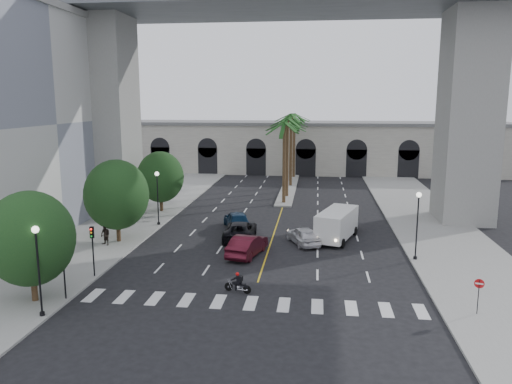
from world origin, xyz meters
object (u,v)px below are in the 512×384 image
lamp_post_right (417,220)px  motorcycle_rider (239,283)px  car_d (346,225)px  cargo_van (337,224)px  lamp_post_left_near (38,263)px  car_c (240,230)px  traffic_signal_near (63,261)px  pedestrian_a (50,257)px  do_not_enter_sign (479,289)px  car_a (303,235)px  car_b (247,245)px  pedestrian_b (105,235)px  car_e (237,220)px  traffic_signal_far (93,243)px  lamp_post_left_far (158,194)px

lamp_post_right → motorcycle_rider: bearing=-147.6°
car_d → cargo_van: bearing=84.8°
lamp_post_left_near → cargo_van: lamp_post_left_near is taller
motorcycle_rider → car_c: car_c is taller
lamp_post_left_near → traffic_signal_near: size_ratio=1.47×
pedestrian_a → do_not_enter_sign: do_not_enter_sign is taller
lamp_post_left_near → car_a: bearing=49.4°
car_b → do_not_enter_sign: size_ratio=2.29×
lamp_post_left_near → pedestrian_b: lamp_post_left_near is taller
car_a → do_not_enter_sign: do_not_enter_sign is taller
car_e → lamp_post_left_near: bearing=51.1°
cargo_van → car_d: bearing=89.8°
car_c → lamp_post_right: bearing=159.8°
lamp_post_left_near → motorcycle_rider: (10.39, 5.12, -2.62)m
cargo_van → do_not_enter_sign: size_ratio=2.95×
traffic_signal_near → traffic_signal_far: 4.00m
traffic_signal_near → car_e: (7.63, 18.47, -1.65)m
traffic_signal_near → car_b: bearing=46.5°
lamp_post_left_far → car_c: (8.61, -3.63, -2.43)m
car_b → do_not_enter_sign: bearing=159.6°
car_a → cargo_van: size_ratio=0.68×
lamp_post_left_far → lamp_post_right: bearing=-19.3°
motorcycle_rider → pedestrian_a: pedestrian_a is taller
lamp_post_right → car_e: 17.21m
lamp_post_left_far → car_b: bearing=-39.6°
car_a → lamp_post_left_near: bearing=26.8°
car_b → car_d: size_ratio=1.11×
lamp_post_left_far → traffic_signal_near: 18.51m
lamp_post_right → pedestrian_b: 25.11m
pedestrian_a → car_c: bearing=42.0°
lamp_post_right → traffic_signal_far: 23.62m
lamp_post_left_near → lamp_post_left_far: same height
car_c → car_a: bearing=168.5°
traffic_signal_near → do_not_enter_sign: 24.33m
lamp_post_right → car_a: (-8.61, 3.54, -2.46)m
car_d → do_not_enter_sign: 18.97m
lamp_post_left_far → car_a: 15.07m
traffic_signal_far → car_b: size_ratio=0.71×
car_e → cargo_van: (9.29, -2.87, 0.61)m
traffic_signal_far → motorcycle_rider: 10.56m
car_c → pedestrian_b: size_ratio=3.23×
car_c → cargo_van: size_ratio=0.87×
car_b → do_not_enter_sign: 17.42m
lamp_post_right → traffic_signal_near: 25.02m
lamp_post_left_far → lamp_post_right: (22.80, -8.00, 0.00)m
pedestrian_b → cargo_van: bearing=38.4°
do_not_enter_sign → traffic_signal_far: bearing=-170.3°
motorcycle_rider → do_not_enter_sign: bearing=9.0°
lamp_post_left_near → lamp_post_left_far: (0.00, 21.00, 0.00)m
car_a → car_b: 5.70m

